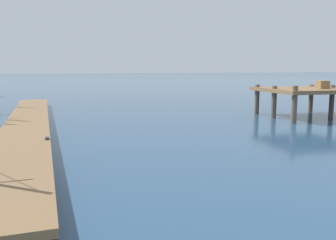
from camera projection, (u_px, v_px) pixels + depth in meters
floating_dock at (27, 123)px, 15.82m from camera, size 2.77×23.62×0.53m
pier_platform at (304, 92)px, 20.27m from camera, size 4.94×4.85×2.09m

